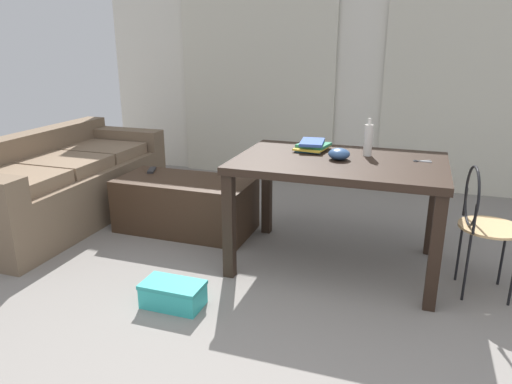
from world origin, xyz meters
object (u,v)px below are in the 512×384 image
Objects in this scene: scissors at (420,161)px; tv_remote_primary at (152,170)px; coffee_table at (186,205)px; book_stack at (312,145)px; bottle_near at (368,140)px; shoebox at (173,294)px; couch at (59,185)px; bowl at (339,154)px; craft_table at (339,173)px; wire_chair at (481,216)px.

scissors reaches higher than tv_remote_primary.
tv_remote_primary reaches higher than coffee_table.
book_stack is 1.76× the size of tv_remote_primary.
shoebox is (-0.96, -1.02, -0.79)m from bottle_near.
couch is 2.94m from scissors.
scissors is at bearing 13.38° from bowl.
couch is at bearing 177.24° from craft_table.
scissors is at bearing -8.02° from book_stack.
shoebox is (0.47, -1.09, -0.14)m from coffee_table.
shoebox is (0.85, -1.22, -0.37)m from tv_remote_primary.
book_stack reaches higher than scissors.
coffee_table is 9.43× the size of scissors.
coffee_table is 1.41m from bowl.
shoebox is at bearing -132.99° from craft_table.
coffee_table is at bearing 5.98° from couch.
craft_table is at bearing -42.96° from book_stack.
bowl is 1.22× the size of scissors.
bottle_near is at bearing -2.78° from coffee_table.
craft_table is 0.52m from scissors.
craft_table is at bearing -33.26° from tv_remote_primary.
book_stack reaches higher than couch.
wire_chair is 6.93× the size of scissors.
craft_table is 0.31m from bottle_near.
bowl reaches higher than book_stack.
couch is 2.63m from bottle_near.
coffee_table is 1.85m from scissors.
bowl is at bearing -166.62° from scissors.
craft_table is at bearing 51.42° from bowl.
couch is 1.16m from coffee_table.
tv_remote_primary reaches higher than shoebox.
bottle_near is at bearing 47.04° from bowl.
tv_remote_primary is (-1.80, 0.20, -0.42)m from bottle_near.
bottle_near reaches higher than couch.
bottle_near reaches higher than tv_remote_primary.
couch is 5.55× the size of shoebox.
book_stack is 1.41m from shoebox.
bottle_near is at bearing -27.01° from tv_remote_primary.
tv_remote_primary is at bearing 124.66° from shoebox.
wire_chair is 2.76× the size of book_stack.
tv_remote_primary is (-2.51, 0.47, -0.06)m from wire_chair.
coffee_table is 1.36m from craft_table.
shoebox is at bearing -66.82° from coffee_table.
wire_chair reaches higher than craft_table.
scissors is at bearing -27.45° from tv_remote_primary.
bottle_near is 1.53× the size of tv_remote_primary.
craft_table is 4.65× the size of book_stack.
bowl is at bearing -128.58° from craft_table.
book_stack is at bearing -1.15° from coffee_table.
coffee_table is at bearing 169.11° from bowl.
craft_table is at bearing -167.20° from scissors.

